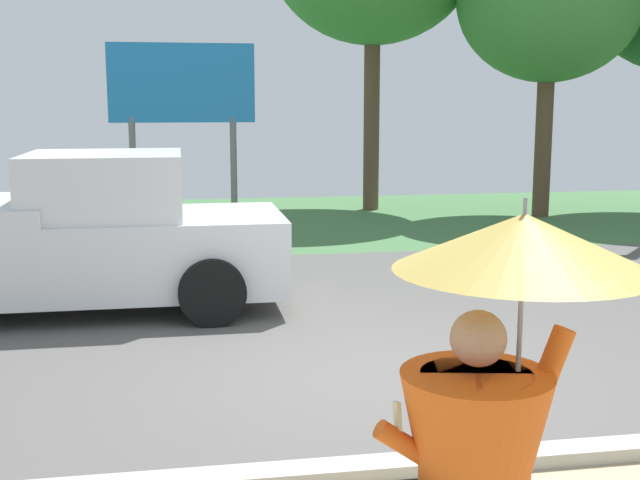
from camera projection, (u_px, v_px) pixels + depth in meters
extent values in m
cube|color=#565451|center=(329.00, 323.00, 9.47)|extent=(40.00, 8.00, 0.10)
cube|color=#467444|center=(260.00, 223.00, 17.24)|extent=(40.00, 8.00, 0.10)
cube|color=#B2AD9E|center=(436.00, 464.00, 5.57)|extent=(40.00, 0.24, 0.10)
cylinder|color=#E55B19|center=(474.00, 452.00, 3.22)|extent=(0.44, 0.44, 0.65)
sphere|color=tan|center=(478.00, 338.00, 3.14)|extent=(0.22, 0.22, 0.22)
cylinder|color=#E55B19|center=(544.00, 381.00, 3.22)|extent=(0.24, 0.09, 0.45)
cylinder|color=#E55B19|center=(409.00, 447.00, 3.19)|extent=(0.29, 0.08, 0.24)
cylinder|color=gray|center=(520.00, 327.00, 3.16)|extent=(0.02, 0.02, 0.75)
cone|color=gold|center=(524.00, 242.00, 3.10)|extent=(1.00, 1.00, 0.22)
cylinder|color=gray|center=(525.00, 211.00, 3.08)|extent=(0.02, 0.02, 0.10)
cube|color=beige|center=(398.00, 421.00, 3.19)|extent=(0.02, 0.11, 0.16)
cube|color=silver|center=(65.00, 254.00, 9.78)|extent=(5.20, 2.00, 0.90)
cube|color=silver|center=(105.00, 191.00, 9.74)|extent=(1.80, 1.84, 0.90)
cube|color=#2D3842|center=(178.00, 189.00, 9.88)|extent=(0.10, 1.70, 0.77)
cylinder|color=black|center=(206.00, 258.00, 11.09)|extent=(0.76, 0.28, 0.76)
cylinder|color=black|center=(212.00, 292.00, 9.15)|extent=(0.76, 0.28, 0.76)
cylinder|color=slate|center=(134.00, 179.00, 14.74)|extent=(0.12, 0.12, 2.20)
cylinder|color=slate|center=(234.00, 177.00, 15.05)|extent=(0.12, 0.12, 2.20)
cube|color=#1E72B2|center=(182.00, 83.00, 14.61)|extent=(2.60, 0.10, 1.40)
cylinder|color=brown|center=(543.00, 138.00, 17.59)|extent=(0.36, 0.36, 3.39)
cylinder|color=brown|center=(372.00, 114.00, 18.62)|extent=(0.36, 0.36, 4.36)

